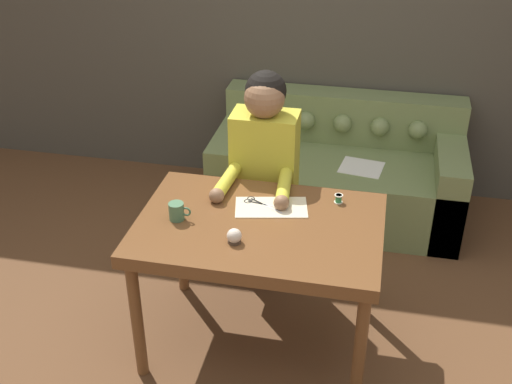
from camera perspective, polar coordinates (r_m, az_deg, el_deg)
ground_plane at (r=3.63m, az=0.30°, el=-12.88°), size 16.00×16.00×0.00m
wall_back at (r=4.65m, az=5.19°, el=15.47°), size 8.00×0.06×2.60m
dining_table at (r=3.19m, az=0.34°, el=-4.03°), size 1.21×0.83×0.77m
couch at (r=4.60m, az=7.26°, el=1.65°), size 1.70×0.85×0.80m
person at (r=3.67m, az=0.73°, el=1.08°), size 0.42×0.61×1.33m
pattern_paper_main at (r=3.26m, az=1.36°, el=-1.36°), size 0.40×0.27×0.00m
scissors at (r=3.30m, az=0.18°, el=-0.97°), size 0.23×0.13×0.01m
mug at (r=3.17m, az=-7.05°, el=-1.72°), size 0.11×0.08×0.09m
thread_spool at (r=3.32m, az=7.35°, el=-0.59°), size 0.04×0.04×0.05m
pin_cushion at (r=2.99m, az=-1.95°, el=-3.97°), size 0.07×0.07×0.07m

